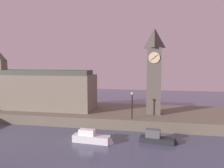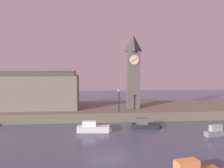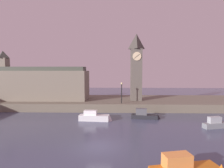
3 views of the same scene
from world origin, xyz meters
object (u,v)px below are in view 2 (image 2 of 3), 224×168
object	(u,v)px
clock_tower	(133,70)
streetlamp	(119,98)
boat_barge_dark	(148,125)
parliament_hall	(25,90)
boat_ferry_white	(96,128)
boat_cruiser_grey	(221,132)

from	to	relation	value
clock_tower	streetlamp	size ratio (longest dim) A/B	3.48
clock_tower	boat_barge_dark	size ratio (longest dim) A/B	2.76
parliament_hall	boat_ferry_white	world-z (taller)	parliament_hall
clock_tower	boat_ferry_white	world-z (taller)	clock_tower
clock_tower	boat_cruiser_grey	distance (m)	17.52
clock_tower	parliament_hall	size ratio (longest dim) A/B	0.72
streetlamp	boat_ferry_white	distance (m)	7.89
streetlamp	boat_cruiser_grey	distance (m)	15.67
boat_ferry_white	boat_barge_dark	bearing A→B (deg)	10.51
clock_tower	boat_barge_dark	bearing A→B (deg)	-84.72
parliament_hall	boat_cruiser_grey	xyz separation A→B (m)	(28.61, -13.09, -4.25)
boat_barge_dark	boat_ferry_white	bearing A→B (deg)	-169.49
clock_tower	boat_ferry_white	distance (m)	14.10
streetlamp	boat_ferry_white	bearing A→B (deg)	-122.76
clock_tower	boat_ferry_white	bearing A→B (deg)	-125.30
parliament_hall	boat_barge_dark	bearing A→B (deg)	-23.91
streetlamp	boat_cruiser_grey	xyz separation A→B (m)	(12.46, -8.89, -3.36)
clock_tower	boat_cruiser_grey	size ratio (longest dim) A/B	2.80
clock_tower	streetlamp	distance (m)	6.41
parliament_hall	streetlamp	size ratio (longest dim) A/B	4.81
clock_tower	boat_cruiser_grey	bearing A→B (deg)	-52.83
clock_tower	parliament_hall	bearing A→B (deg)	178.32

